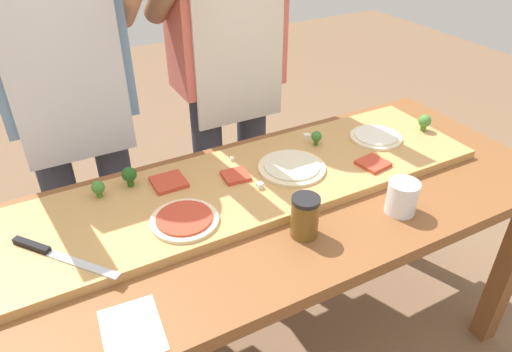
% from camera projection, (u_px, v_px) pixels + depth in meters
% --- Properties ---
extents(prep_table, '(1.89, 0.73, 0.76)m').
position_uv_depth(prep_table, '(254.00, 231.00, 1.41)').
color(prep_table, brown).
rests_on(prep_table, ground).
extents(cutting_board, '(1.53, 0.41, 0.03)m').
position_uv_depth(cutting_board, '(245.00, 185.00, 1.42)').
color(cutting_board, tan).
rests_on(cutting_board, prep_table).
extents(chefs_knife, '(0.21, 0.26, 0.02)m').
position_uv_depth(chefs_knife, '(50.00, 252.00, 1.14)').
color(chefs_knife, '#B7BABF').
rests_on(chefs_knife, cutting_board).
extents(pizza_whole_tomato_red, '(0.18, 0.18, 0.02)m').
position_uv_depth(pizza_whole_tomato_red, '(185.00, 220.00, 1.25)').
color(pizza_whole_tomato_red, beige).
rests_on(pizza_whole_tomato_red, cutting_board).
extents(pizza_whole_cheese_artichoke, '(0.21, 0.21, 0.02)m').
position_uv_depth(pizza_whole_cheese_artichoke, '(292.00, 167.00, 1.47)').
color(pizza_whole_cheese_artichoke, beige).
rests_on(pizza_whole_cheese_artichoke, cutting_board).
extents(pizza_whole_white_garlic, '(0.18, 0.18, 0.02)m').
position_uv_depth(pizza_whole_white_garlic, '(376.00, 137.00, 1.64)').
color(pizza_whole_white_garlic, beige).
rests_on(pizza_whole_white_garlic, cutting_board).
extents(pizza_slice_far_left, '(0.10, 0.10, 0.01)m').
position_uv_depth(pizza_slice_far_left, '(169.00, 182.00, 1.40)').
color(pizza_slice_far_left, '#BC3D28').
rests_on(pizza_slice_far_left, cutting_board).
extents(pizza_slice_near_left, '(0.10, 0.10, 0.01)m').
position_uv_depth(pizza_slice_near_left, '(373.00, 163.00, 1.49)').
color(pizza_slice_near_left, '#BC3D28').
rests_on(pizza_slice_near_left, cutting_board).
extents(pizza_slice_center, '(0.08, 0.08, 0.01)m').
position_uv_depth(pizza_slice_center, '(236.00, 176.00, 1.43)').
color(pizza_slice_center, '#BC3D28').
rests_on(pizza_slice_center, cutting_board).
extents(broccoli_floret_back_right, '(0.04, 0.04, 0.05)m').
position_uv_depth(broccoli_floret_back_right, '(316.00, 137.00, 1.58)').
color(broccoli_floret_back_right, '#3F7220').
rests_on(broccoli_floret_back_right, cutting_board).
extents(broccoli_floret_front_right, '(0.04, 0.04, 0.06)m').
position_uv_depth(broccoli_floret_front_right, '(129.00, 175.00, 1.38)').
color(broccoli_floret_front_right, '#2C5915').
rests_on(broccoli_floret_front_right, cutting_board).
extents(broccoli_floret_front_mid, '(0.04, 0.04, 0.05)m').
position_uv_depth(broccoli_floret_front_mid, '(98.00, 188.00, 1.33)').
color(broccoli_floret_front_mid, '#487A23').
rests_on(broccoli_floret_front_mid, cutting_board).
extents(broccoli_floret_center_left, '(0.04, 0.04, 0.06)m').
position_uv_depth(broccoli_floret_center_left, '(425.00, 121.00, 1.67)').
color(broccoli_floret_center_left, '#487A23').
rests_on(broccoli_floret_center_left, cutting_board).
extents(cheese_crumble_a, '(0.03, 0.03, 0.02)m').
position_uv_depth(cheese_crumble_a, '(306.00, 198.00, 1.33)').
color(cheese_crumble_a, silver).
rests_on(cheese_crumble_a, cutting_board).
extents(cheese_crumble_b, '(0.02, 0.02, 0.02)m').
position_uv_depth(cheese_crumble_b, '(307.00, 137.00, 1.63)').
color(cheese_crumble_b, white).
rests_on(cheese_crumble_b, cutting_board).
extents(cheese_crumble_c, '(0.02, 0.02, 0.02)m').
position_uv_depth(cheese_crumble_c, '(260.00, 186.00, 1.38)').
color(cheese_crumble_c, white).
rests_on(cheese_crumble_c, cutting_board).
extents(cheese_crumble_d, '(0.01, 0.01, 0.01)m').
position_uv_depth(cheese_crumble_d, '(232.00, 159.00, 1.51)').
color(cheese_crumble_d, silver).
rests_on(cheese_crumble_d, cutting_board).
extents(flour_cup, '(0.09, 0.09, 0.10)m').
position_uv_depth(flour_cup, '(402.00, 199.00, 1.31)').
color(flour_cup, white).
rests_on(flour_cup, prep_table).
extents(sauce_jar, '(0.08, 0.08, 0.12)m').
position_uv_depth(sauce_jar, '(305.00, 217.00, 1.22)').
color(sauce_jar, brown).
rests_on(sauce_jar, prep_table).
extents(recipe_note, '(0.14, 0.17, 0.00)m').
position_uv_depth(recipe_note, '(132.00, 330.00, 0.99)').
color(recipe_note, white).
rests_on(recipe_note, prep_table).
extents(cook_left, '(0.54, 0.39, 1.67)m').
position_uv_depth(cook_left, '(66.00, 88.00, 1.49)').
color(cook_left, '#333847').
rests_on(cook_left, ground).
extents(cook_right, '(0.54, 0.39, 1.67)m').
position_uv_depth(cook_right, '(228.00, 59.00, 1.72)').
color(cook_right, '#333847').
rests_on(cook_right, ground).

